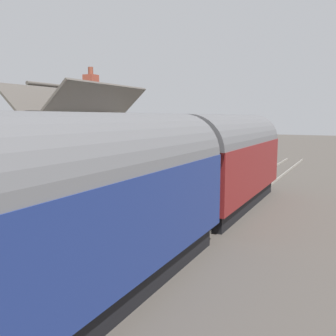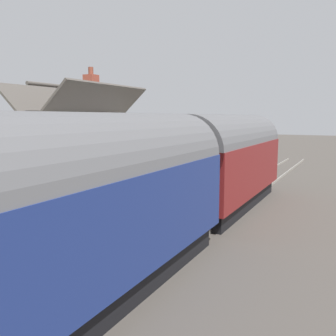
{
  "view_description": "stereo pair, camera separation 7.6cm",
  "coord_description": "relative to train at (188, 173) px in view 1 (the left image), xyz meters",
  "views": [
    {
      "loc": [
        -12.19,
        -6.16,
        4.22
      ],
      "look_at": [
        2.98,
        1.5,
        1.88
      ],
      "focal_mm": 39.8,
      "sensor_mm": 36.0,
      "label": 1
    },
    {
      "loc": [
        -12.16,
        -6.23,
        4.22
      ],
      "look_at": [
        2.98,
        1.5,
        1.88
      ],
      "focal_mm": 39.8,
      "sensor_mm": 36.0,
      "label": 2
    }
  ],
  "objects": [
    {
      "name": "platform_edge_coping",
      "position": [
        0.16,
        2.08,
        -1.33
      ],
      "size": [
        32.0,
        0.36,
        0.02
      ],
      "primitive_type": "cube",
      "color": "beige",
      "rests_on": "platform"
    },
    {
      "name": "train",
      "position": [
        0.0,
        0.0,
        0.0
      ],
      "size": [
        19.08,
        2.73,
        4.32
      ],
      "color": "black",
      "rests_on": "ground"
    },
    {
      "name": "ground_plane",
      "position": [
        0.16,
        0.9,
        -2.22
      ],
      "size": [
        160.0,
        160.0,
        0.0
      ],
      "primitive_type": "plane",
      "color": "#423D38"
    },
    {
      "name": "bench_platform_end",
      "position": [
        10.09,
        3.84,
        -0.86
      ],
      "size": [
        1.41,
        0.47,
        0.88
      ],
      "color": "#26727F",
      "rests_on": "platform"
    },
    {
      "name": "station_sign_board",
      "position": [
        -2.25,
        2.82,
        -0.15
      ],
      "size": [
        0.96,
        0.06,
        1.57
      ],
      "color": "black",
      "rests_on": "platform"
    },
    {
      "name": "platform",
      "position": [
        0.16,
        5.17,
        -1.78
      ],
      "size": [
        32.0,
        6.55,
        0.88
      ],
      "primitive_type": "cube",
      "color": "#A39B8C",
      "rests_on": "ground"
    },
    {
      "name": "planter_bench_left",
      "position": [
        -3.1,
        4.09,
        -1.06
      ],
      "size": [
        0.95,
        0.32,
        0.59
      ],
      "color": "gray",
      "rests_on": "platform"
    },
    {
      "name": "planter_by_door",
      "position": [
        10.4,
        7.16,
        -1.08
      ],
      "size": [
        0.87,
        0.32,
        0.56
      ],
      "color": "gray",
      "rests_on": "platform"
    },
    {
      "name": "planter_edge_near",
      "position": [
        7.61,
        5.44,
        -0.93
      ],
      "size": [
        0.58,
        0.58,
        0.84
      ],
      "color": "#9E5138",
      "rests_on": "platform"
    },
    {
      "name": "station_building",
      "position": [
        1.56,
        6.28,
        0.29
      ],
      "size": [
        5.74,
        4.03,
        5.7
      ],
      "color": "white",
      "rests_on": "platform"
    },
    {
      "name": "planter_corner_building",
      "position": [
        -1.42,
        2.74,
        -0.94
      ],
      "size": [
        0.49,
        0.49,
        0.79
      ],
      "color": "black",
      "rests_on": "platform"
    },
    {
      "name": "rail_near",
      "position": [
        0.16,
        -0.72,
        -2.15
      ],
      "size": [
        52.0,
        0.08,
        0.14
      ],
      "primitive_type": "cube",
      "color": "gray",
      "rests_on": "ground"
    },
    {
      "name": "rail_far",
      "position": [
        0.16,
        0.72,
        -2.15
      ],
      "size": [
        52.0,
        0.08,
        0.14
      ],
      "primitive_type": "cube",
      "color": "gray",
      "rests_on": "ground"
    },
    {
      "name": "bench_near_building",
      "position": [
        8.25,
        4.06,
        -0.86
      ],
      "size": [
        1.41,
        0.45,
        0.88
      ],
      "color": "#26727F",
      "rests_on": "platform"
    }
  ]
}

